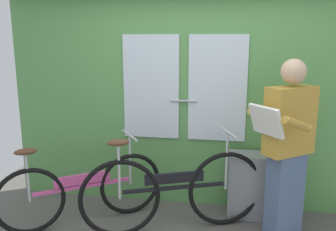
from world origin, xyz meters
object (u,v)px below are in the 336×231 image
bicycle_leaning_behind (174,192)px  trash_bin_by_wall (249,185)px  bicycle_near_door (82,190)px  passenger_reading_newspaper (287,147)px

bicycle_leaning_behind → trash_bin_by_wall: 0.84m
bicycle_near_door → bicycle_leaning_behind: 0.91m
bicycle_near_door → bicycle_leaning_behind: size_ratio=0.83×
passenger_reading_newspaper → bicycle_leaning_behind: bearing=-33.5°
bicycle_near_door → trash_bin_by_wall: 1.69m
passenger_reading_newspaper → trash_bin_by_wall: passenger_reading_newspaper is taller
bicycle_near_door → bicycle_leaning_behind: bearing=-33.6°
passenger_reading_newspaper → trash_bin_by_wall: 0.70m
bicycle_near_door → trash_bin_by_wall: bearing=-19.3°
bicycle_near_door → passenger_reading_newspaper: 1.99m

